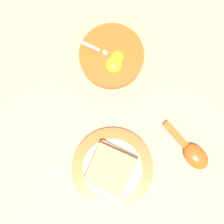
% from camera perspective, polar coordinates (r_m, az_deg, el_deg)
% --- Properties ---
extents(ground_plane, '(3.00, 3.00, 0.00)m').
position_cam_1_polar(ground_plane, '(0.84, -2.36, -3.89)').
color(ground_plane, tan).
extents(egg_bowl, '(0.17, 0.17, 0.07)m').
position_cam_1_polar(egg_bowl, '(0.84, -0.05, 10.05)').
color(egg_bowl, '#DB5119').
rests_on(egg_bowl, ground_plane).
extents(toast_plate, '(0.21, 0.21, 0.02)m').
position_cam_1_polar(toast_plate, '(0.83, 0.07, -10.24)').
color(toast_plate, '#DB5119').
rests_on(toast_plate, ground_plane).
extents(toast_sandwich, '(0.14, 0.14, 0.04)m').
position_cam_1_polar(toast_sandwich, '(0.80, -0.20, -10.32)').
color(toast_sandwich, tan).
rests_on(toast_sandwich, toast_plate).
extents(soup_spoon, '(0.16, 0.05, 0.03)m').
position_cam_1_polar(soup_spoon, '(0.85, 14.60, -7.33)').
color(soup_spoon, '#DB5119').
rests_on(soup_spoon, ground_plane).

